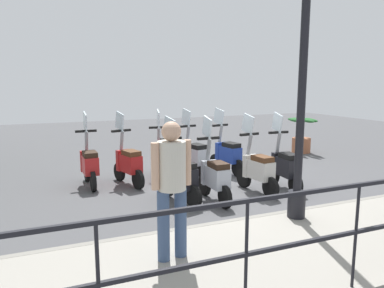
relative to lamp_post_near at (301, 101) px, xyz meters
The scene contains 14 objects.
ground_plane 3.05m from the lamp_post_near, ahead, with size 28.00×28.00×0.00m, color #4C4C4F.
promenade_walkway 1.96m from the lamp_post_near, behind, with size 2.20×20.00×0.15m.
lamp_post_near is the anchor object (origin of this frame).
pedestrian_distant 2.37m from the lamp_post_near, 103.57° to the left, with size 0.36×0.49×1.59m.
potted_palm 6.36m from the lamp_post_near, 39.51° to the right, with size 1.06×0.66×1.05m.
scooter_near_0 2.45m from the lamp_post_near, 31.41° to the right, with size 1.23×0.44×1.54m.
scooter_near_1 2.25m from the lamp_post_near, 13.15° to the right, with size 1.23×0.44×1.54m.
scooter_near_2 2.17m from the lamp_post_near, 21.50° to the left, with size 1.23×0.44×1.54m.
scooter_near_3 2.55m from the lamp_post_near, 34.20° to the left, with size 1.21×0.52×1.54m.
scooter_far_0 3.64m from the lamp_post_near, 10.06° to the right, with size 1.22×0.49×1.54m.
scooter_far_1 3.72m from the lamp_post_near, ahead, with size 1.23×0.47×1.54m.
scooter_far_2 3.87m from the lamp_post_near, 16.39° to the left, with size 1.22×0.48×1.54m.
scooter_far_3 3.96m from the lamp_post_near, 29.02° to the left, with size 1.21×0.52×1.54m.
scooter_far_4 4.52m from the lamp_post_near, 36.63° to the left, with size 1.23×0.44×1.54m.
Camera 1 is at (-6.75, 3.42, 2.18)m, focal length 35.00 mm.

